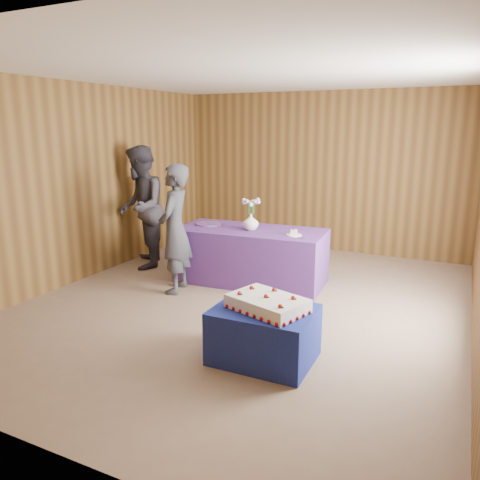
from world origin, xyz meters
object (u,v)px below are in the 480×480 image
Objects in this scene: serving_table at (251,256)px; guest_left at (175,229)px; vase at (251,222)px; guest_right at (141,208)px; cake_table at (264,334)px; sheet_cake at (267,303)px.

guest_left is at bearing -137.24° from serving_table.
vase is 0.12× the size of guest_right.
cake_table is at bearing 40.00° from guest_left.
guest_left reaches higher than sheet_cake.
sheet_cake is 0.49× the size of guest_left.
cake_table is at bearing -172.26° from sheet_cake.
serving_table is at bearing 117.07° from cake_table.
sheet_cake is at bearing -10.80° from cake_table.
guest_right reaches higher than serving_table.
cake_table is 3.52m from guest_right.
cake_table is 0.54× the size of guest_left.
sheet_cake is 2.26m from vase.
vase is (-1.03, 1.96, 0.61)m from cake_table.
guest_left is at bearing 163.66° from sheet_cake.
cake_table is at bearing -62.27° from vase.
cake_table is 4.10× the size of vase.
serving_table is 2.28m from sheet_cake.
guest_right reaches higher than sheet_cake.
serving_table is 9.11× the size of vase.
guest_right is (-2.85, 1.94, 0.67)m from cake_table.
vase reaches higher than sheet_cake.
guest_left is at bearing 24.24° from guest_right.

